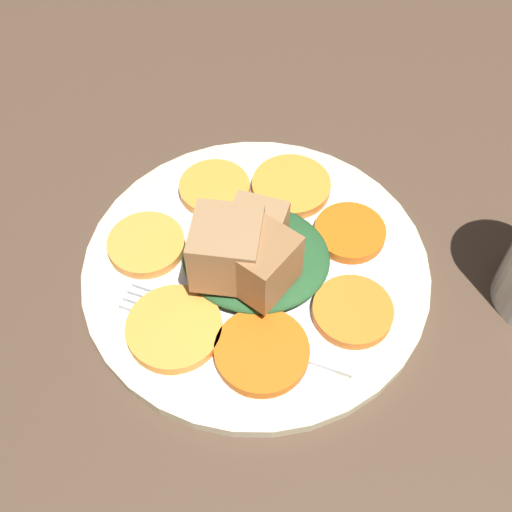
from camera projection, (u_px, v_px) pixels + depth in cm
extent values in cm
cube|color=#4C3828|center=(256.00, 279.00, 51.19)|extent=(120.00, 120.00, 2.00)
cylinder|color=beige|center=(256.00, 268.00, 49.97)|extent=(26.85, 26.85, 1.00)
cylinder|color=white|center=(256.00, 268.00, 49.93)|extent=(21.48, 21.48, 1.00)
cylinder|color=orange|center=(291.00, 186.00, 53.58)|extent=(6.59, 6.59, 0.86)
cylinder|color=orange|center=(215.00, 188.00, 53.45)|extent=(5.91, 5.91, 0.86)
cylinder|color=orange|center=(146.00, 244.00, 50.03)|extent=(6.03, 6.03, 0.86)
cylinder|color=orange|center=(174.00, 328.00, 45.68)|extent=(6.90, 6.90, 0.86)
cylinder|color=#D66014|center=(262.00, 352.00, 44.60)|extent=(6.68, 6.68, 0.86)
cylinder|color=orange|center=(353.00, 311.00, 46.50)|extent=(5.88, 5.88, 0.86)
cylinder|color=#D45E12|center=(350.00, 232.00, 50.72)|extent=(5.64, 5.64, 0.86)
ellipsoid|color=#235128|center=(256.00, 257.00, 48.74)|extent=(11.27, 10.14, 1.85)
cube|color=#9E754C|center=(256.00, 237.00, 46.18)|extent=(4.63, 4.63, 3.95)
cube|color=olive|center=(259.00, 261.00, 44.63)|extent=(6.11, 6.11, 4.45)
cube|color=#9E754C|center=(227.00, 249.00, 45.03)|extent=(4.88, 4.88, 4.78)
cube|color=silver|center=(275.00, 344.00, 45.22)|extent=(11.49, 3.87, 0.40)
cube|color=silver|center=(191.00, 316.00, 46.55)|extent=(1.92, 2.58, 0.40)
cube|color=silver|center=(148.00, 314.00, 46.62)|extent=(4.50, 1.40, 0.40)
cube|color=silver|center=(152.00, 307.00, 46.98)|extent=(4.50, 1.40, 0.40)
cube|color=silver|center=(156.00, 300.00, 47.35)|extent=(4.50, 1.40, 0.40)
cube|color=silver|center=(160.00, 292.00, 47.71)|extent=(4.50, 1.40, 0.40)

